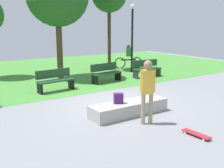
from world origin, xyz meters
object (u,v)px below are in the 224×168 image
at_px(park_bench_near_lamppost, 146,68).
at_px(cyclist_on_bicycle, 128,58).
at_px(park_bench_far_left, 55,80).
at_px(concrete_ledge, 129,108).
at_px(park_bench_near_path, 106,72).
at_px(backpack_on_ledge, 118,98).
at_px(skateboard_by_ledge, 196,134).
at_px(lamp_post, 132,31).
at_px(skater_performing_trick, 148,87).

distance_m(park_bench_near_lamppost, cyclist_on_bicycle, 3.19).
relative_size(park_bench_far_left, park_bench_near_lamppost, 1.00).
bearing_deg(park_bench_near_lamppost, park_bench_far_left, -177.47).
bearing_deg(concrete_ledge, park_bench_near_path, 65.42).
relative_size(backpack_on_ledge, skateboard_by_ledge, 0.40).
height_order(park_bench_near_lamppost, park_bench_near_path, same).
height_order(skateboard_by_ledge, cyclist_on_bicycle, cyclist_on_bicycle).
relative_size(park_bench_near_lamppost, cyclist_on_bicycle, 0.97).
height_order(park_bench_near_lamppost, cyclist_on_bicycle, cyclist_on_bicycle).
bearing_deg(lamp_post, park_bench_near_lamppost, -102.49).
distance_m(concrete_ledge, park_bench_far_left, 4.30).
height_order(park_bench_far_left, cyclist_on_bicycle, cyclist_on_bicycle).
bearing_deg(skater_performing_trick, concrete_ledge, 84.48).
bearing_deg(backpack_on_ledge, park_bench_near_lamppost, -113.54).
height_order(skateboard_by_ledge, park_bench_far_left, park_bench_far_left).
xyz_separation_m(skateboard_by_ledge, park_bench_near_lamppost, (4.25, 6.81, 0.42)).
bearing_deg(concrete_ledge, backpack_on_ledge, 169.30).
xyz_separation_m(skater_performing_trick, skateboard_by_ledge, (0.44, -1.40, -1.02)).
distance_m(park_bench_near_path, lamp_post, 3.85).
bearing_deg(park_bench_far_left, concrete_ledge, -80.97).
height_order(concrete_ledge, backpack_on_ledge, backpack_on_ledge).
height_order(backpack_on_ledge, park_bench_near_lamppost, park_bench_near_lamppost).
distance_m(park_bench_far_left, park_bench_near_lamppost, 5.28).
bearing_deg(skater_performing_trick, park_bench_near_lamppost, 49.09).
relative_size(skater_performing_trick, lamp_post, 0.47).
distance_m(backpack_on_ledge, cyclist_on_bicycle, 9.56).
height_order(concrete_ledge, skater_performing_trick, skater_performing_trick).
xyz_separation_m(concrete_ledge, park_bench_near_path, (2.09, 4.56, 0.28)).
height_order(backpack_on_ledge, skateboard_by_ledge, backpack_on_ledge).
distance_m(concrete_ledge, skater_performing_trick, 1.29).
relative_size(backpack_on_ledge, lamp_post, 0.08).
height_order(concrete_ledge, park_bench_near_lamppost, park_bench_near_lamppost).
distance_m(concrete_ledge, park_bench_near_lamppost, 6.42).
bearing_deg(park_bench_far_left, lamp_post, 19.32).
height_order(skater_performing_trick, cyclist_on_bicycle, skater_performing_trick).
relative_size(backpack_on_ledge, park_bench_near_path, 0.19).
height_order(backpack_on_ledge, lamp_post, lamp_post).
bearing_deg(concrete_ledge, skater_performing_trick, -95.52).
bearing_deg(park_bench_near_path, backpack_on_ledge, -118.59).
height_order(skateboard_by_ledge, park_bench_near_path, park_bench_near_path).
xyz_separation_m(park_bench_far_left, cyclist_on_bicycle, (6.37, 3.23, 0.15)).
relative_size(lamp_post, cyclist_on_bicycle, 2.30).
distance_m(skater_performing_trick, park_bench_far_left, 5.25).
bearing_deg(backpack_on_ledge, lamp_post, -106.12).
relative_size(skater_performing_trick, park_bench_near_lamppost, 1.12).
bearing_deg(concrete_ledge, cyclist_on_bicycle, 52.69).
bearing_deg(park_bench_near_lamppost, skateboard_by_ledge, -121.97).
xyz_separation_m(park_bench_near_path, lamp_post, (2.90, 1.66, 1.90)).
height_order(backpack_on_ledge, cyclist_on_bicycle, cyclist_on_bicycle).
relative_size(concrete_ledge, backpack_on_ledge, 8.13).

